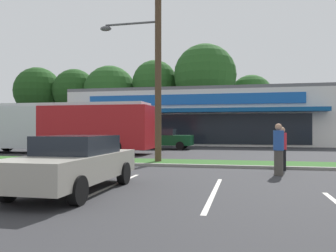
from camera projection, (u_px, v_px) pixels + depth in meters
grass_median at (97, 161)px, 17.02m from camera, size 56.00×2.20×0.12m
curb_lip at (86, 163)px, 15.83m from camera, size 56.00×0.24×0.12m
parking_stripe_1 at (7, 185)px, 10.17m from camera, size 0.12×4.80×0.01m
parking_stripe_2 at (112, 186)px, 10.00m from camera, size 0.12×4.80×0.01m
parking_stripe_3 at (214, 193)px, 8.92m from camera, size 0.12×4.80×0.01m
storefront_building at (199, 118)px, 38.17m from camera, size 24.88×13.55×5.54m
tree_far_left at (38, 91)px, 51.01m from camera, size 6.80×6.80×10.48m
tree_left at (75, 91)px, 49.99m from camera, size 6.16×6.16×10.06m
tree_mid_left at (110, 92)px, 48.32m from camera, size 7.19×7.19×10.24m
tree_mid at (155, 83)px, 46.89m from camera, size 5.98×5.98×10.72m
tree_mid_right at (205, 75)px, 44.34m from camera, size 7.86×7.86×12.28m
tree_right at (251, 97)px, 47.07m from camera, size 5.85×5.85×8.80m
utility_pole at (155, 58)px, 16.27m from camera, size 3.03×2.40×9.13m
city_bus at (56, 126)px, 23.11m from camera, size 12.93×2.68×3.25m
car_0 at (85, 139)px, 29.36m from camera, size 4.35×1.96×1.41m
car_1 at (165, 139)px, 27.70m from camera, size 4.26×1.95×1.60m
car_2 at (74, 163)px, 9.09m from camera, size 1.92×4.71×1.44m
car_5 at (25, 138)px, 31.03m from camera, size 4.47×2.00×1.48m
pedestrian_near_bench at (282, 149)px, 13.64m from camera, size 0.34×0.34×1.69m
pedestrian_by_pole at (279, 149)px, 12.20m from camera, size 0.36×0.36×1.80m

